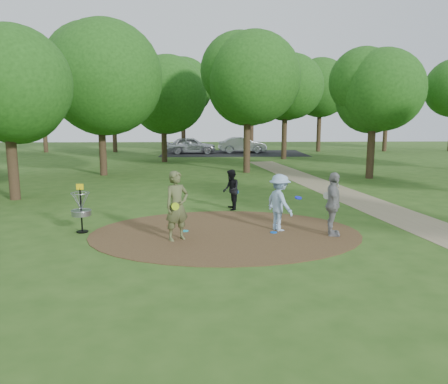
{
  "coord_description": "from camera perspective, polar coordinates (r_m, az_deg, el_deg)",
  "views": [
    {
      "loc": [
        -0.54,
        -13.17,
        3.59
      ],
      "look_at": [
        0.0,
        1.2,
        1.1
      ],
      "focal_mm": 35.0,
      "sensor_mm": 36.0,
      "label": 1
    }
  ],
  "objects": [
    {
      "name": "disc_ground_cyan",
      "position": [
        13.88,
        -5.12,
        -5.08
      ],
      "size": [
        0.22,
        0.22,
        0.02
      ],
      "primitive_type": "cylinder",
      "color": "#16A7B5",
      "rests_on": "dirt_clearing"
    },
    {
      "name": "ground",
      "position": [
        13.67,
        0.19,
        -5.41
      ],
      "size": [
        100.0,
        100.0,
        0.0
      ],
      "primitive_type": "plane",
      "color": "#2D5119",
      "rests_on": "ground"
    },
    {
      "name": "player_walking_with_disc",
      "position": [
        16.94,
        0.92,
        0.3
      ],
      "size": [
        0.66,
        0.81,
        1.58
      ],
      "color": "black",
      "rests_on": "ground"
    },
    {
      "name": "tree_ring",
      "position": [
        23.96,
        1.76,
        13.77
      ],
      "size": [
        37.54,
        45.24,
        9.08
      ],
      "color": "#332316",
      "rests_on": "ground"
    },
    {
      "name": "footpath",
      "position": [
        17.11,
        22.23,
        -3.01
      ],
      "size": [
        7.55,
        39.89,
        0.01
      ],
      "primitive_type": "cube",
      "rotation": [
        0.0,
        0.0,
        0.14
      ],
      "color": "#8C7A5B",
      "rests_on": "ground"
    },
    {
      "name": "disc_golf_basket",
      "position": [
        14.3,
        -18.19,
        -1.62
      ],
      "size": [
        0.63,
        0.63,
        1.54
      ],
      "color": "black",
      "rests_on": "ground"
    },
    {
      "name": "car_left",
      "position": [
        42.96,
        -4.33,
        6.1
      ],
      "size": [
        4.89,
        2.11,
        1.64
      ],
      "primitive_type": "imported",
      "rotation": [
        0.0,
        0.0,
        1.61
      ],
      "color": "#B0B2B8",
      "rests_on": "ground"
    },
    {
      "name": "car_right",
      "position": [
        43.91,
        2.41,
        6.14
      ],
      "size": [
        4.86,
        2.08,
        1.56
      ],
      "primitive_type": "imported",
      "rotation": [
        0.0,
        0.0,
        1.66
      ],
      "color": "#A8AAB0",
      "rests_on": "ground"
    },
    {
      "name": "disc_ground_blue",
      "position": [
        13.75,
        6.51,
        -5.26
      ],
      "size": [
        0.22,
        0.22,
        0.02
      ],
      "primitive_type": "cylinder",
      "color": "blue",
      "rests_on": "dirt_clearing"
    },
    {
      "name": "disc_ground_red",
      "position": [
        14.65,
        -6.93,
        -4.32
      ],
      "size": [
        0.22,
        0.22,
        0.02
      ],
      "primitive_type": "cylinder",
      "color": "red",
      "rests_on": "dirt_clearing"
    },
    {
      "name": "parking_lot",
      "position": [
        43.4,
        1.2,
        5.08
      ],
      "size": [
        14.0,
        8.0,
        0.01
      ],
      "primitive_type": "cube",
      "color": "black",
      "rests_on": "ground"
    },
    {
      "name": "player_observer_with_disc",
      "position": [
        12.75,
        -6.17,
        -1.83
      ],
      "size": [
        0.9,
        0.83,
        2.05
      ],
      "color": "#545B35",
      "rests_on": "ground"
    },
    {
      "name": "player_throwing_with_disc",
      "position": [
        13.9,
        7.27,
        -1.39
      ],
      "size": [
        1.3,
        1.35,
        1.81
      ],
      "color": "#92B4DA",
      "rests_on": "ground"
    },
    {
      "name": "player_waiting_with_disc",
      "position": [
        13.58,
        14.06,
        -1.58
      ],
      "size": [
        0.69,
        1.21,
        1.95
      ],
      "color": "gray",
      "rests_on": "ground"
    },
    {
      "name": "dirt_clearing",
      "position": [
        13.66,
        0.19,
        -5.37
      ],
      "size": [
        8.4,
        8.4,
        0.02
      ],
      "primitive_type": "cylinder",
      "color": "#47301C",
      "rests_on": "ground"
    }
  ]
}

